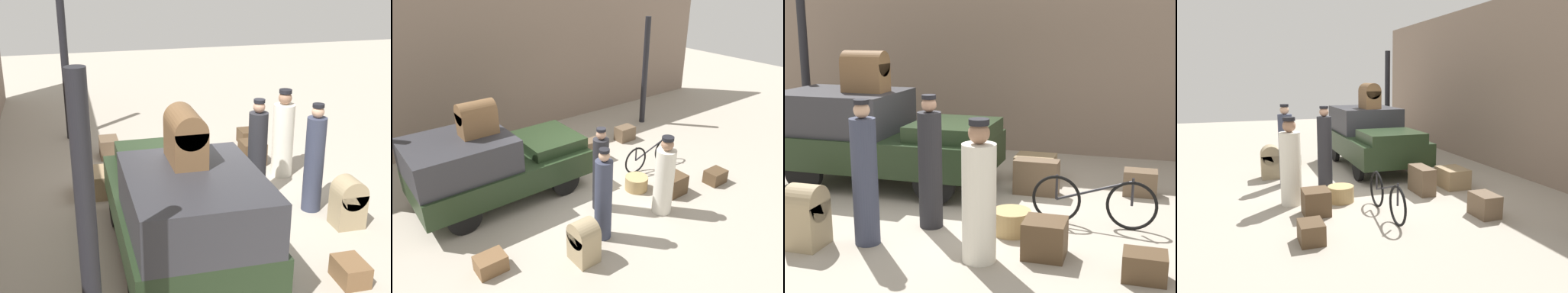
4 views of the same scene
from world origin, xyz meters
The scene contains 17 objects.
ground_plane centered at (0.00, 0.00, 0.00)m, with size 30.00×30.00×0.00m, color #A89E8E.
station_building_facade centered at (0.00, 4.08, 2.25)m, with size 16.00×0.15×4.50m.
canopy_pillar_right centered at (3.99, 2.26, 1.68)m, with size 0.17×0.17×3.35m.
truck centered at (-1.89, 0.90, 0.88)m, with size 3.76×1.80×1.61m.
bicycle centered at (1.94, -0.14, 0.36)m, with size 1.72×0.04×0.73m.
wicker_basket centered at (0.92, -0.72, 0.16)m, with size 0.52×0.52×0.32m.
porter_lifting_near_truck centered at (0.75, -1.67, 0.78)m, with size 0.41×0.41×1.72m.
porter_carrying_trunk centered at (-0.78, -1.58, 0.87)m, with size 0.32×0.32×1.86m.
porter_standing_middle centered at (-0.21, -0.79, 0.86)m, with size 0.33×0.33×1.84m.
suitcase_tan_flat centered at (2.55, 1.51, 0.21)m, with size 0.53×0.38×0.41m.
suitcase_small_leather centered at (2.64, -1.63, 0.16)m, with size 0.48×0.37×0.32m.
suitcase_black_upright centered at (-2.87, -1.16, 0.15)m, with size 0.51×0.38×0.30m.
trunk_large_brown centered at (0.72, 1.94, 0.22)m, with size 0.70×0.56×0.44m.
trunk_wicker_pale centered at (1.47, -1.33, 0.23)m, with size 0.51×0.47×0.46m.
trunk_umber_medium centered at (0.91, 1.07, 0.29)m, with size 0.73×0.33×0.58m.
trunk_barrel_dark centered at (-1.45, -1.89, 0.42)m, with size 0.41×0.47×0.82m.
trunk_on_truck_roof centered at (-2.05, 0.90, 1.97)m, with size 0.74×0.43×0.70m.
Camera 2 is at (-4.53, -6.12, 4.73)m, focal length 35.00 mm.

